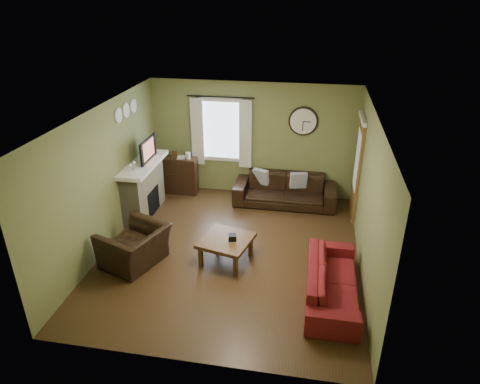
% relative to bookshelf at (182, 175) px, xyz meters
% --- Properties ---
extents(floor, '(4.60, 5.20, 0.00)m').
position_rel_bookshelf_xyz_m(floor, '(1.62, -2.29, -0.44)').
color(floor, '#412C17').
rests_on(floor, ground).
extents(ceiling, '(4.60, 5.20, 0.00)m').
position_rel_bookshelf_xyz_m(ceiling, '(1.62, -2.29, 2.16)').
color(ceiling, white).
rests_on(ceiling, ground).
extents(wall_left, '(0.00, 5.20, 2.60)m').
position_rel_bookshelf_xyz_m(wall_left, '(-0.68, -2.29, 0.86)').
color(wall_left, olive).
rests_on(wall_left, ground).
extents(wall_right, '(0.00, 5.20, 2.60)m').
position_rel_bookshelf_xyz_m(wall_right, '(3.92, -2.29, 0.86)').
color(wall_right, olive).
rests_on(wall_right, ground).
extents(wall_back, '(4.60, 0.00, 2.60)m').
position_rel_bookshelf_xyz_m(wall_back, '(1.62, 0.31, 0.86)').
color(wall_back, olive).
rests_on(wall_back, ground).
extents(wall_front, '(4.60, 0.00, 2.60)m').
position_rel_bookshelf_xyz_m(wall_front, '(1.62, -4.89, 0.86)').
color(wall_front, olive).
rests_on(wall_front, ground).
extents(fireplace, '(0.40, 1.40, 1.10)m').
position_rel_bookshelf_xyz_m(fireplace, '(-0.48, -1.14, 0.11)').
color(fireplace, '#9C8E67').
rests_on(fireplace, floor).
extents(firebox, '(0.04, 0.60, 0.55)m').
position_rel_bookshelf_xyz_m(firebox, '(-0.29, -1.14, -0.14)').
color(firebox, black).
rests_on(firebox, fireplace).
extents(mantel, '(0.58, 1.60, 0.08)m').
position_rel_bookshelf_xyz_m(mantel, '(-0.45, -1.14, 0.70)').
color(mantel, white).
rests_on(mantel, fireplace).
extents(tv, '(0.08, 0.60, 0.35)m').
position_rel_bookshelf_xyz_m(tv, '(-0.43, -0.99, 0.92)').
color(tv, black).
rests_on(tv, mantel).
extents(tv_screen, '(0.02, 0.62, 0.36)m').
position_rel_bookshelf_xyz_m(tv_screen, '(-0.35, -0.99, 0.97)').
color(tv_screen, '#994C3F').
rests_on(tv_screen, mantel).
extents(medallion_left, '(0.28, 0.28, 0.03)m').
position_rel_bookshelf_xyz_m(medallion_left, '(-0.66, -1.49, 1.81)').
color(medallion_left, white).
rests_on(medallion_left, wall_left).
extents(medallion_mid, '(0.28, 0.28, 0.03)m').
position_rel_bookshelf_xyz_m(medallion_mid, '(-0.66, -1.14, 1.81)').
color(medallion_mid, white).
rests_on(medallion_mid, wall_left).
extents(medallion_right, '(0.28, 0.28, 0.03)m').
position_rel_bookshelf_xyz_m(medallion_right, '(-0.66, -0.79, 1.81)').
color(medallion_right, white).
rests_on(medallion_right, wall_left).
extents(window_pane, '(1.00, 0.02, 1.30)m').
position_rel_bookshelf_xyz_m(window_pane, '(0.92, 0.29, 1.06)').
color(window_pane, silver).
rests_on(window_pane, wall_back).
extents(curtain_rod, '(0.03, 0.03, 1.50)m').
position_rel_bookshelf_xyz_m(curtain_rod, '(0.92, 0.19, 1.83)').
color(curtain_rod, black).
rests_on(curtain_rod, wall_back).
extents(curtain_left, '(0.28, 0.04, 1.55)m').
position_rel_bookshelf_xyz_m(curtain_left, '(0.37, 0.19, 1.01)').
color(curtain_left, silver).
rests_on(curtain_left, wall_back).
extents(curtain_right, '(0.28, 0.04, 1.55)m').
position_rel_bookshelf_xyz_m(curtain_right, '(1.47, 0.19, 1.01)').
color(curtain_right, silver).
rests_on(curtain_right, wall_back).
extents(wall_clock, '(0.64, 0.06, 0.64)m').
position_rel_bookshelf_xyz_m(wall_clock, '(2.72, 0.26, 1.36)').
color(wall_clock, white).
rests_on(wall_clock, wall_back).
extents(door, '(0.05, 0.90, 2.10)m').
position_rel_bookshelf_xyz_m(door, '(3.89, -0.44, 0.61)').
color(door, brown).
rests_on(door, floor).
extents(bookshelf, '(0.73, 0.31, 0.87)m').
position_rel_bookshelf_xyz_m(bookshelf, '(0.00, 0.00, 0.00)').
color(bookshelf, black).
rests_on(bookshelf, floor).
extents(book, '(0.23, 0.28, 0.02)m').
position_rel_bookshelf_xyz_m(book, '(-0.07, -0.00, 0.53)').
color(book, '#4E341A').
rests_on(book, bookshelf).
extents(sofa_brown, '(2.24, 0.88, 0.66)m').
position_rel_bookshelf_xyz_m(sofa_brown, '(2.43, -0.14, -0.11)').
color(sofa_brown, black).
rests_on(sofa_brown, floor).
extents(pillow_left, '(0.37, 0.23, 0.35)m').
position_rel_bookshelf_xyz_m(pillow_left, '(1.87, -0.00, 0.11)').
color(pillow_left, '#9CA5B2').
rests_on(pillow_left, sofa_brown).
extents(pillow_right, '(0.38, 0.19, 0.37)m').
position_rel_bookshelf_xyz_m(pillow_right, '(2.71, -0.06, 0.11)').
color(pillow_right, '#9CA5B2').
rests_on(pillow_right, sofa_brown).
extents(sofa_red, '(0.78, 1.99, 0.58)m').
position_rel_bookshelf_xyz_m(sofa_red, '(3.42, -3.22, -0.14)').
color(sofa_red, maroon).
rests_on(sofa_red, floor).
extents(armchair, '(1.23, 1.31, 0.69)m').
position_rel_bookshelf_xyz_m(armchair, '(0.04, -2.90, -0.09)').
color(armchair, black).
rests_on(armchair, floor).
extents(coffee_table, '(1.01, 1.01, 0.44)m').
position_rel_bookshelf_xyz_m(coffee_table, '(1.59, -2.55, -0.21)').
color(coffee_table, '#4E341A').
rests_on(coffee_table, floor).
extents(tissue_box, '(0.16, 0.16, 0.10)m').
position_rel_bookshelf_xyz_m(tissue_box, '(1.71, -2.56, -0.04)').
color(tissue_box, black).
rests_on(tissue_box, coffee_table).
extents(wine_glass_a, '(0.07, 0.07, 0.21)m').
position_rel_bookshelf_xyz_m(wine_glass_a, '(-0.43, -1.73, 0.85)').
color(wine_glass_a, white).
rests_on(wine_glass_a, mantel).
extents(wine_glass_b, '(0.07, 0.07, 0.19)m').
position_rel_bookshelf_xyz_m(wine_glass_b, '(-0.43, -1.55, 0.84)').
color(wine_glass_b, white).
rests_on(wine_glass_b, mantel).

